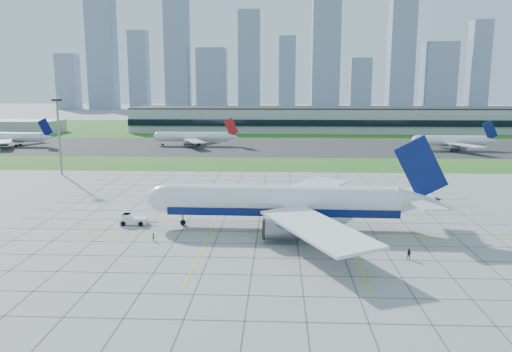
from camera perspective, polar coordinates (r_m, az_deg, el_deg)
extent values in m
plane|color=#9B9B95|center=(104.59, 0.19, -6.39)|extent=(1400.00, 1400.00, 0.00)
cube|color=#1F671D|center=(192.47, 1.31, 1.37)|extent=(700.00, 35.00, 0.04)
cube|color=#383838|center=(246.93, 1.60, 3.37)|extent=(700.00, 75.00, 0.04)
cube|color=#1F671D|center=(356.35, 1.92, 5.53)|extent=(700.00, 145.00, 0.04)
cube|color=#474744|center=(125.48, -22.14, -4.31)|extent=(0.18, 130.00, 0.02)
cube|color=#474744|center=(122.37, -18.73, -4.45)|extent=(0.18, 130.00, 0.02)
cube|color=#474744|center=(119.71, -15.15, -4.58)|extent=(0.18, 130.00, 0.02)
cube|color=#474744|center=(117.54, -11.42, -4.70)|extent=(0.18, 130.00, 0.02)
cube|color=#474744|center=(115.88, -7.56, -4.80)|extent=(0.18, 130.00, 0.02)
cube|color=#474744|center=(114.76, -3.61, -4.88)|extent=(0.18, 130.00, 0.02)
cube|color=#474744|center=(114.19, 0.40, -4.94)|extent=(0.18, 130.00, 0.02)
cube|color=#474744|center=(114.17, 4.43, -4.97)|extent=(0.18, 130.00, 0.02)
cube|color=#474744|center=(114.72, 8.44, -4.98)|extent=(0.18, 130.00, 0.02)
cube|color=#474744|center=(115.82, 12.39, -4.96)|extent=(0.18, 130.00, 0.02)
cube|color=#474744|center=(117.45, 16.26, -4.93)|extent=(0.18, 130.00, 0.02)
cube|color=#474744|center=(119.60, 20.00, -4.87)|extent=(0.18, 130.00, 0.02)
cube|color=#474744|center=(122.23, 23.59, -4.79)|extent=(0.18, 130.00, 0.02)
cube|color=#474744|center=(67.33, -1.30, -16.24)|extent=(110.00, 0.18, 0.02)
cube|color=#474744|center=(74.56, -0.87, -13.49)|extent=(110.00, 0.18, 0.02)
cube|color=#474744|center=(81.92, -0.53, -11.23)|extent=(110.00, 0.18, 0.02)
cube|color=#474744|center=(89.40, -0.25, -9.34)|extent=(110.00, 0.18, 0.02)
cube|color=#474744|center=(96.96, -0.01, -7.75)|extent=(110.00, 0.18, 0.02)
cube|color=#474744|center=(104.58, 0.19, -6.38)|extent=(110.00, 0.18, 0.02)
cube|color=#474744|center=(112.26, 0.36, -5.21)|extent=(110.00, 0.18, 0.02)
cube|color=#474744|center=(119.98, 0.51, -4.18)|extent=(110.00, 0.18, 0.02)
cube|color=#474744|center=(127.73, 0.64, -3.28)|extent=(110.00, 0.18, 0.02)
cube|color=#474744|center=(135.52, 0.75, -2.48)|extent=(110.00, 0.18, 0.02)
cube|color=#474744|center=(143.32, 0.86, -1.77)|extent=(110.00, 0.18, 0.02)
cube|color=#474744|center=(151.15, 0.95, -1.13)|extent=(110.00, 0.18, 0.02)
cube|color=#474744|center=(158.99, 1.03, -0.55)|extent=(110.00, 0.18, 0.02)
cube|color=#474744|center=(166.85, 1.11, -0.03)|extent=(110.00, 0.18, 0.02)
cube|color=yellow|center=(102.67, 0.14, -6.70)|extent=(120.00, 0.25, 0.03)
cube|color=yellow|center=(124.59, -4.03, -3.65)|extent=(0.25, 100.00, 0.03)
cube|color=yellow|center=(124.55, 8.90, -3.76)|extent=(0.25, 100.00, 0.03)
cube|color=#B7B7B2|center=(332.76, 8.82, 6.36)|extent=(260.00, 42.00, 15.00)
cube|color=black|center=(311.49, 9.23, 5.98)|extent=(260.00, 1.00, 4.00)
cube|color=black|center=(332.32, 8.85, 7.71)|extent=(260.00, 42.00, 0.80)
cube|color=#B7B7B2|center=(351.81, -25.35, 5.12)|extent=(50.00, 25.00, 8.00)
cylinder|color=gray|center=(181.82, -21.56, 4.08)|extent=(0.70, 0.70, 25.00)
cube|color=black|center=(181.02, -21.83, 8.07)|extent=(2.50, 2.50, 0.80)
cube|color=#8693AF|center=(673.21, -20.66, 10.06)|extent=(24.00, 21.60, 68.00)
cube|color=#8693AF|center=(658.25, -17.17, 13.49)|extent=(31.00, 27.90, 142.00)
cube|color=#8693AF|center=(643.74, -13.20, 11.66)|extent=(22.00, 19.80, 95.00)
cube|color=#8693AF|center=(634.32, -9.01, 14.77)|extent=(28.00, 25.20, 160.00)
cube|color=#8693AF|center=(625.51, -5.05, 10.97)|extent=(35.00, 31.50, 74.00)
cube|color=#8693AF|center=(621.77, -0.77, 13.04)|extent=(26.00, 23.40, 118.00)
cube|color=#8693AF|center=(620.28, 3.57, 11.64)|extent=(20.00, 18.00, 88.00)
cube|color=#8693AF|center=(624.17, 7.96, 14.41)|extent=(33.00, 29.70, 150.00)
cube|color=#8693AF|center=(627.87, 11.83, 10.25)|extent=(24.00, 21.60, 62.00)
cube|color=#8693AF|center=(637.86, 16.23, 13.02)|extent=(29.00, 26.10, 128.00)
cube|color=#8693AF|center=(649.11, 20.14, 10.63)|extent=(36.00, 32.40, 80.00)
cube|color=#8693AF|center=(664.47, 24.06, 11.43)|extent=(22.00, 19.80, 105.00)
cylinder|color=white|center=(106.72, 3.05, -2.77)|extent=(48.83, 7.38, 6.35)
cube|color=#081650|center=(107.20, 3.04, -3.81)|extent=(48.82, 6.96, 1.69)
ellipsoid|color=white|center=(109.74, -9.78, -2.54)|extent=(10.30, 6.57, 6.35)
cube|color=black|center=(110.19, -10.97, -2.24)|extent=(2.40, 3.44, 0.64)
cone|color=white|center=(109.97, 17.85, -2.70)|extent=(8.60, 6.21, 6.04)
cube|color=#081650|center=(108.78, 18.33, 0.95)|extent=(11.55, 0.77, 13.51)
cube|color=white|center=(123.59, 6.10, -1.49)|extent=(22.04, 30.73, 1.03)
cube|color=white|center=(90.74, 6.93, -5.89)|extent=(21.10, 30.92, 1.03)
cylinder|color=slate|center=(118.27, 3.11, -3.04)|extent=(6.97, 4.17, 4.02)
cylinder|color=slate|center=(96.78, 2.94, -6.10)|extent=(6.97, 4.17, 4.02)
cylinder|color=gray|center=(110.25, -8.37, -4.88)|extent=(0.39, 0.39, 2.75)
cylinder|color=black|center=(110.46, -8.36, -5.27)|extent=(1.18, 0.55, 1.16)
cylinder|color=black|center=(111.37, 5.78, -5.03)|extent=(1.40, 1.30, 1.38)
cylinder|color=black|center=(104.85, 5.91, -6.01)|extent=(1.40, 1.30, 1.38)
cube|color=white|center=(112.93, -13.80, -4.97)|extent=(5.85, 2.83, 1.35)
cube|color=white|center=(113.16, -14.57, -4.47)|extent=(1.78, 2.16, 1.06)
cube|color=black|center=(113.11, -14.57, -4.37)|extent=(1.59, 1.96, 0.68)
cube|color=gray|center=(111.84, -11.75, -5.19)|extent=(2.90, 0.23, 0.17)
cylinder|color=black|center=(114.76, -14.53, -4.93)|extent=(1.07, 0.51, 1.06)
cylinder|color=black|center=(112.47, -14.92, -5.26)|extent=(1.07, 0.51, 1.06)
cylinder|color=black|center=(113.62, -12.67, -5.00)|extent=(1.07, 0.51, 1.06)
cylinder|color=black|center=(111.30, -13.03, -5.34)|extent=(1.07, 0.51, 1.06)
imported|color=black|center=(100.68, -11.64, -6.82)|extent=(0.47, 0.63, 1.57)
imported|color=black|center=(92.40, 17.10, -8.53)|extent=(1.12, 0.99, 1.91)
cylinder|color=white|center=(276.81, -26.08, 4.01)|extent=(30.82, 4.80, 4.80)
cube|color=#080D54|center=(268.61, -22.94, 5.15)|extent=(7.46, 0.40, 9.15)
cube|color=white|center=(285.56, -24.64, 4.12)|extent=(13.89, 20.66, 0.40)
cube|color=white|center=(266.28, -26.78, 3.57)|extent=(13.89, 20.66, 0.40)
cylinder|color=black|center=(277.92, -25.33, 3.26)|extent=(1.00, 1.00, 1.00)
cylinder|color=black|center=(274.07, -25.76, 3.14)|extent=(1.00, 1.00, 1.00)
cylinder|color=white|center=(253.32, -7.23, 4.48)|extent=(34.83, 4.80, 4.80)
cube|color=red|center=(250.30, -2.87, 5.63)|extent=(7.46, 0.40, 9.15)
cube|color=white|center=(263.81, -6.30, 4.56)|extent=(13.89, 20.66, 0.40)
cube|color=white|center=(242.22, -7.10, 4.03)|extent=(13.89, 20.66, 0.40)
cylinder|color=black|center=(255.44, -6.48, 3.65)|extent=(1.00, 1.00, 1.00)
cylinder|color=black|center=(251.13, -6.64, 3.53)|extent=(1.00, 1.00, 1.00)
cylinder|color=white|center=(251.03, 21.38, 3.80)|extent=(31.54, 4.80, 4.80)
cube|color=#081851|center=(256.75, 25.17, 4.78)|extent=(7.46, 0.40, 9.15)
cube|color=white|center=(262.18, 21.07, 3.90)|extent=(13.89, 20.66, 0.40)
cube|color=white|center=(241.54, 22.69, 3.29)|extent=(13.89, 20.66, 0.40)
cylinder|color=black|center=(254.39, 21.73, 2.95)|extent=(1.00, 1.00, 1.00)
cylinder|color=black|center=(250.27, 22.05, 2.81)|extent=(1.00, 1.00, 1.00)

